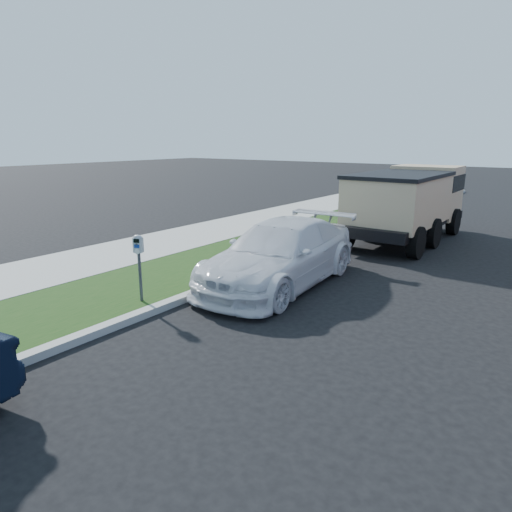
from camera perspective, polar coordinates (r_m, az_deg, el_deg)
The scene contains 5 objects.
ground at distance 9.00m, azimuth 3.50°, elevation -8.78°, with size 120.00×120.00×0.00m, color black.
streetside at distance 13.89m, azimuth -11.55°, elevation -0.38°, with size 6.12×50.00×0.15m.
parking_meter at distance 9.97m, azimuth -14.45°, elevation 0.31°, with size 0.24×0.20×1.46m.
white_wagon at distance 11.31m, azimuth 3.13°, elevation 0.29°, with size 2.21×5.43×1.58m, color white.
dump_truck at distance 17.32m, azimuth 18.59°, elevation 6.66°, with size 2.64×6.53×2.55m.
Camera 1 is at (4.42, -7.00, 3.54)m, focal length 32.00 mm.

